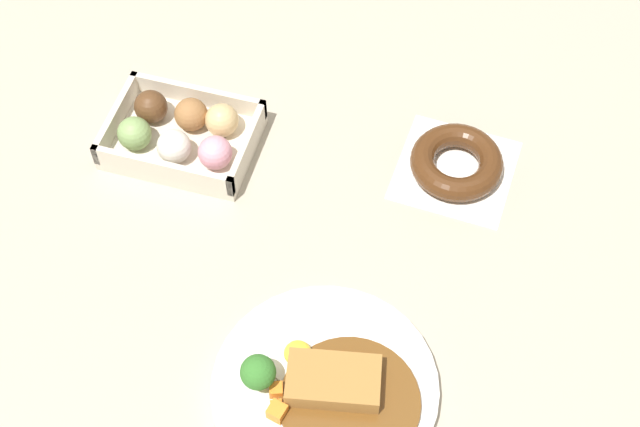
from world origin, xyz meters
TOP-DOWN VIEW (x-y plane):
  - ground_plane at (0.00, 0.00)m, footprint 1.60×1.60m
  - curry_plate at (0.11, -0.12)m, footprint 0.24×0.24m
  - donut_box at (-0.15, 0.16)m, footprint 0.18×0.13m
  - chocolate_ring_donut at (0.19, 0.21)m, footprint 0.15×0.15m

SIDE VIEW (x-z plane):
  - ground_plane at x=0.00m, z-range 0.00..0.00m
  - curry_plate at x=0.11m, z-range -0.02..0.05m
  - chocolate_ring_donut at x=0.19m, z-range 0.00..0.03m
  - donut_box at x=-0.15m, z-range 0.00..0.05m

